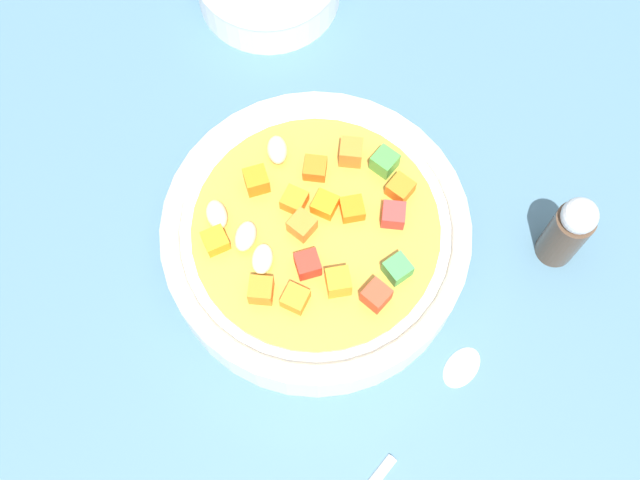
{
  "coord_description": "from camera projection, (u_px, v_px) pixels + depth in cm",
  "views": [
    {
      "loc": [
        20.09,
        -0.28,
        55.68
      ],
      "look_at": [
        0.0,
        0.0,
        2.58
      ],
      "focal_mm": 46.03,
      "sensor_mm": 36.0,
      "label": 1
    }
  ],
  "objects": [
    {
      "name": "spoon",
      "position": [
        382.0,
        475.0,
        0.53
      ],
      "size": [
        19.47,
        17.0,
        0.75
      ],
      "rotation": [
        0.0,
        0.0,
        2.43
      ],
      "color": "silver",
      "rests_on": "ground_plane"
    },
    {
      "name": "soup_bowl_main",
      "position": [
        320.0,
        238.0,
        0.56
      ],
      "size": [
        20.95,
        20.95,
        6.49
      ],
      "color": "white",
      "rests_on": "ground_plane"
    },
    {
      "name": "pepper_shaker",
      "position": [
        572.0,
        224.0,
        0.56
      ],
      "size": [
        2.75,
        2.75,
        7.65
      ],
      "color": "#4C3828",
      "rests_on": "ground_plane"
    },
    {
      "name": "ground_plane",
      "position": [
        320.0,
        257.0,
        0.6
      ],
      "size": [
        140.0,
        140.0,
        2.0
      ],
      "primitive_type": "cube",
      "color": "#42667A"
    }
  ]
}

